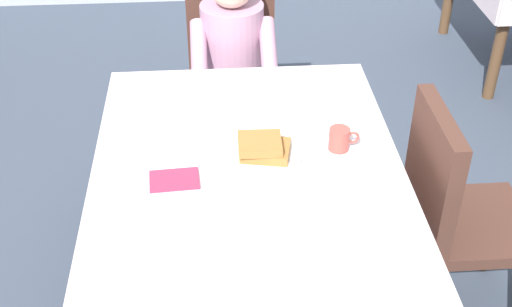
% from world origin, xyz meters
% --- Properties ---
extents(dining_table_main, '(1.12, 1.52, 0.74)m').
position_xyz_m(dining_table_main, '(0.00, 0.00, 0.65)').
color(dining_table_main, silver).
rests_on(dining_table_main, ground).
extents(chair_diner, '(0.44, 0.45, 0.93)m').
position_xyz_m(chair_diner, '(-0.01, 1.17, 0.53)').
color(chair_diner, '#4C2D23').
rests_on(chair_diner, ground).
extents(diner_person, '(0.40, 0.43, 1.12)m').
position_xyz_m(diner_person, '(-0.01, 1.01, 0.67)').
color(diner_person, '#B2849E').
rests_on(diner_person, ground).
extents(chair_right_side, '(0.45, 0.44, 0.93)m').
position_xyz_m(chair_right_side, '(0.77, 0.00, 0.53)').
color(chair_right_side, '#4C2D23').
rests_on(chair_right_side, ground).
extents(plate_breakfast, '(0.28, 0.28, 0.02)m').
position_xyz_m(plate_breakfast, '(0.06, 0.06, 0.75)').
color(plate_breakfast, white).
rests_on(plate_breakfast, dining_table_main).
extents(breakfast_stack, '(0.20, 0.17, 0.07)m').
position_xyz_m(breakfast_stack, '(0.06, 0.06, 0.79)').
color(breakfast_stack, '#A36B33').
rests_on(breakfast_stack, plate_breakfast).
extents(cup_coffee, '(0.11, 0.08, 0.08)m').
position_xyz_m(cup_coffee, '(0.34, 0.10, 0.78)').
color(cup_coffee, '#B24C42').
rests_on(cup_coffee, dining_table_main).
extents(fork_left_of_plate, '(0.02, 0.18, 0.00)m').
position_xyz_m(fork_left_of_plate, '(-0.13, 0.04, 0.74)').
color(fork_left_of_plate, silver).
rests_on(fork_left_of_plate, dining_table_main).
extents(knife_right_of_plate, '(0.03, 0.20, 0.00)m').
position_xyz_m(knife_right_of_plate, '(0.25, 0.04, 0.74)').
color(knife_right_of_plate, silver).
rests_on(knife_right_of_plate, dining_table_main).
extents(spoon_near_edge, '(0.15, 0.04, 0.00)m').
position_xyz_m(spoon_near_edge, '(0.03, -0.28, 0.74)').
color(spoon_near_edge, silver).
rests_on(spoon_near_edge, dining_table_main).
extents(napkin_folded, '(0.18, 0.13, 0.01)m').
position_xyz_m(napkin_folded, '(-0.26, -0.05, 0.74)').
color(napkin_folded, '#8C2D4C').
rests_on(napkin_folded, dining_table_main).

